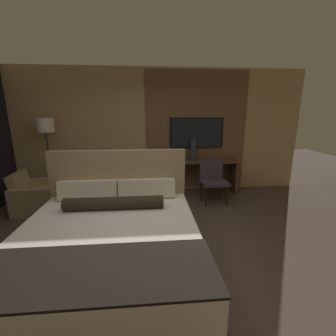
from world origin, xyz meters
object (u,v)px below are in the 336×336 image
at_px(tv, 196,133).
at_px(floor_lamp, 46,132).
at_px(bed, 111,243).
at_px(armchair_by_window, 37,197).
at_px(vase_tall, 193,150).
at_px(vase_short, 181,155).
at_px(desk_chair, 213,177).
at_px(desk, 197,171).

bearing_deg(tv, floor_lamp, -173.64).
bearing_deg(bed, armchair_by_window, 132.57).
distance_m(floor_lamp, vase_tall, 3.13).
bearing_deg(vase_short, bed, -115.93).
relative_size(bed, tv, 1.78).
xyz_separation_m(tv, desk_chair, (0.21, -0.73, -0.86)).
distance_m(desk, armchair_by_window, 3.36).
height_order(vase_tall, vase_short, vase_tall).
distance_m(tv, armchair_by_window, 3.58).
distance_m(tv, vase_short, 0.66).
bearing_deg(armchair_by_window, desk_chair, -92.81).
relative_size(bed, vase_short, 8.21).
bearing_deg(vase_tall, desk, -10.69).
bearing_deg(vase_tall, desk_chair, -61.03).
xyz_separation_m(bed, vase_tall, (1.49, 2.58, 0.67)).
bearing_deg(armchair_by_window, bed, -143.04).
xyz_separation_m(desk, desk_chair, (0.21, -0.55, -0.00)).
height_order(bed, armchair_by_window, bed).
bearing_deg(desk, tv, 90.00).
xyz_separation_m(tv, vase_short, (-0.38, -0.27, -0.47)).
bearing_deg(desk_chair, vase_short, 139.00).
distance_m(tv, desk_chair, 1.15).
relative_size(desk, vase_tall, 3.81).
bearing_deg(floor_lamp, vase_tall, 3.59).
relative_size(armchair_by_window, floor_lamp, 0.49).
bearing_deg(bed, vase_short, 64.07).
bearing_deg(armchair_by_window, desk, -83.15).
bearing_deg(vase_tall, armchair_by_window, -166.83).
xyz_separation_m(desk, vase_tall, (-0.10, 0.02, 0.49)).
bearing_deg(desk_chair, tv, 103.22).
height_order(desk, desk_chair, desk_chair).
height_order(desk_chair, vase_tall, vase_tall).
relative_size(vase_tall, vase_short, 1.79).
xyz_separation_m(bed, vase_short, (1.20, 2.47, 0.56)).
bearing_deg(vase_tall, vase_short, -159.71).
bearing_deg(desk, desk_chair, -68.74).
bearing_deg(desk_chair, bed, -135.04).
relative_size(bed, armchair_by_window, 2.58).
height_order(bed, floor_lamp, floor_lamp).
bearing_deg(bed, vase_tall, 60.05).
height_order(desk_chair, floor_lamp, floor_lamp).
bearing_deg(vase_short, tv, 34.75).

